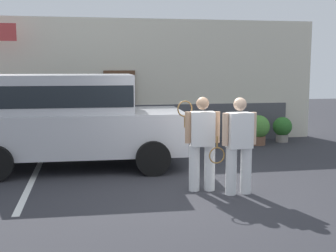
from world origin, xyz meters
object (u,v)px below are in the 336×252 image
at_px(parked_suv, 72,116).
at_px(tennis_player_woman, 239,145).
at_px(potted_plant_secondary, 282,128).
at_px(tennis_player_man, 202,142).
at_px(potted_plant_by_porch, 258,128).

xyz_separation_m(parked_suv, tennis_player_woman, (2.90, -2.58, -0.26)).
xyz_separation_m(parked_suv, potted_plant_secondary, (5.98, 2.29, -0.74)).
xyz_separation_m(tennis_player_man, tennis_player_woman, (0.57, -0.33, -0.01)).
bearing_deg(potted_plant_secondary, tennis_player_man, -128.81).
relative_size(parked_suv, potted_plant_secondary, 6.30).
bearing_deg(parked_suv, potted_plant_secondary, 22.56).
distance_m(tennis_player_man, potted_plant_secondary, 5.85).
relative_size(tennis_player_man, tennis_player_woman, 1.00).
bearing_deg(potted_plant_secondary, parked_suv, -159.07).
bearing_deg(parked_suv, potted_plant_by_porch, 22.52).
height_order(potted_plant_by_porch, potted_plant_secondary, potted_plant_by_porch).
xyz_separation_m(tennis_player_man, potted_plant_secondary, (3.65, 4.54, -0.48)).
height_order(tennis_player_woman, potted_plant_secondary, tennis_player_woman).
relative_size(tennis_player_woman, potted_plant_secondary, 2.31).
distance_m(tennis_player_man, potted_plant_by_porch, 5.04).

